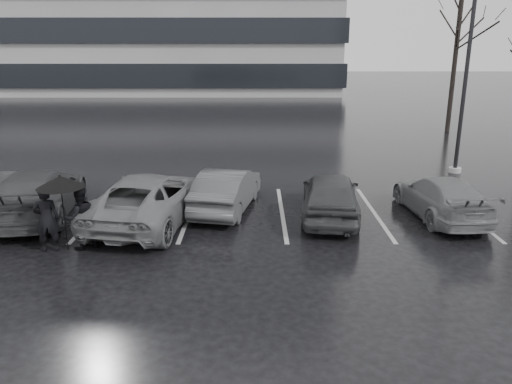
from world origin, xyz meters
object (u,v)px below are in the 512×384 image
at_px(lamp_post, 467,69).
at_px(tree_north, 455,56).
at_px(car_west_c, 38,193).
at_px(pedestrian_right, 81,218).
at_px(car_west_b, 150,198).
at_px(car_east, 441,197).
at_px(pedestrian_left, 47,220).
at_px(car_west_a, 227,189).
at_px(car_main, 330,195).

distance_m(lamp_post, tree_north, 10.15).
bearing_deg(car_west_c, pedestrian_right, 123.09).
relative_size(pedestrian_right, tree_north, 0.19).
bearing_deg(car_west_b, tree_north, -123.11).
bearing_deg(car_west_c, car_east, 172.35).
bearing_deg(pedestrian_left, car_west_a, -157.09).
bearing_deg(car_east, car_main, -3.18).
xyz_separation_m(car_west_b, car_west_c, (-3.38, 0.49, -0.00)).
distance_m(car_west_a, car_west_b, 2.39).
distance_m(car_west_a, pedestrian_right, 4.58).
bearing_deg(car_west_a, pedestrian_left, 48.33).
xyz_separation_m(car_west_b, pedestrian_right, (-1.32, -1.93, 0.09)).
bearing_deg(car_main, car_west_c, 6.29).
bearing_deg(car_west_a, car_west_b, 37.98).
height_order(pedestrian_right, tree_north, tree_north).
xyz_separation_m(car_west_c, pedestrian_left, (1.30, -2.60, 0.12)).
xyz_separation_m(pedestrian_left, lamp_post, (13.03, 7.79, 3.16)).
bearing_deg(car_main, lamp_post, -130.08).
bearing_deg(pedestrian_right, car_east, 163.31).
bearing_deg(car_main, car_east, -171.56).
xyz_separation_m(car_west_a, lamp_post, (8.82, 4.60, 3.34)).
relative_size(car_west_a, car_west_b, 0.77).
xyz_separation_m(car_main, tree_north, (9.02, 14.93, 3.56)).
bearing_deg(lamp_post, pedestrian_left, -149.14).
relative_size(car_main, car_west_a, 1.02).
bearing_deg(pedestrian_right, car_west_c, -79.79).
bearing_deg(car_west_a, car_west_c, 17.28).
relative_size(car_east, tree_north, 0.49).
bearing_deg(pedestrian_left, car_west_b, -148.77).
bearing_deg(car_main, car_west_a, -6.04).
bearing_deg(pedestrian_right, tree_north, -162.30).
height_order(car_west_a, pedestrian_left, pedestrian_left).
relative_size(pedestrian_left, pedestrian_right, 1.04).
distance_m(car_west_b, car_west_c, 3.42).
height_order(car_west_a, car_east, car_west_a).
distance_m(car_east, pedestrian_left, 10.84).
xyz_separation_m(car_main, pedestrian_left, (-7.28, -2.47, 0.14)).
relative_size(car_main, pedestrian_right, 2.53).
xyz_separation_m(car_west_c, pedestrian_right, (2.06, -2.42, 0.09)).
height_order(pedestrian_left, tree_north, tree_north).
bearing_deg(car_west_c, car_west_a, 178.74).
relative_size(car_main, car_west_b, 0.79).
bearing_deg(tree_north, pedestrian_right, -132.06).
relative_size(pedestrian_left, tree_north, 0.19).
xyz_separation_m(pedestrian_left, pedestrian_right, (0.76, 0.18, -0.03)).
distance_m(car_west_a, car_west_c, 5.54).
bearing_deg(tree_north, car_west_c, -139.94).
xyz_separation_m(car_main, car_west_c, (-8.58, 0.13, 0.02)).
height_order(car_main, lamp_post, lamp_post).
distance_m(car_west_b, car_east, 8.47).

